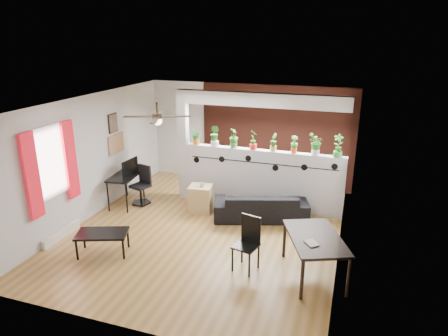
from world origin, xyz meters
TOP-DOWN VIEW (x-y plane):
  - room_shell at (0.00, 0.00)m, footprint 6.30×7.10m
  - partition_wall at (0.80, 1.50)m, footprint 3.60×0.18m
  - ceiling_header at (0.80, 1.50)m, footprint 3.60×0.18m
  - pier_column at (-1.11, 1.50)m, footprint 0.22×0.20m
  - brick_panel at (0.80, 2.97)m, footprint 3.90×0.05m
  - vine_decal at (0.80, 1.40)m, footprint 3.31×0.01m
  - window_assembly at (-2.56, -1.20)m, footprint 0.09×1.30m
  - baseboard_heater at (-2.54, -1.20)m, footprint 0.08×1.00m
  - corkboard at (-2.58, 0.95)m, footprint 0.03×0.60m
  - framed_art at (-2.58, 0.90)m, footprint 0.03×0.34m
  - ceiling_fan at (-0.80, -0.30)m, footprint 1.19×1.19m
  - potted_plant_0 at (-0.78, 1.50)m, footprint 0.20×0.24m
  - potted_plant_1 at (-0.33, 1.50)m, footprint 0.31×0.28m
  - potted_plant_2 at (0.12, 1.50)m, footprint 0.25×0.28m
  - potted_plant_3 at (0.57, 1.50)m, footprint 0.30×0.30m
  - potted_plant_4 at (1.03, 1.50)m, footprint 0.18×0.22m
  - potted_plant_5 at (1.48, 1.50)m, footprint 0.23×0.22m
  - potted_plant_6 at (1.93, 1.50)m, footprint 0.26×0.29m
  - potted_plant_7 at (2.38, 1.50)m, footprint 0.27×0.22m
  - sofa at (0.92, 0.91)m, footprint 2.03×1.29m
  - cube_shelf at (-0.44, 0.83)m, footprint 0.55×0.50m
  - cup at (-0.39, 0.83)m, footprint 0.14×0.14m
  - computer_desk at (-2.21, 0.66)m, footprint 0.63×1.05m
  - monitor at (-2.21, 0.81)m, footprint 0.32×0.08m
  - office_chair at (-1.88, 0.81)m, footprint 0.47×0.47m
  - dining_table at (2.24, -0.93)m, footprint 1.22×1.50m
  - book at (2.14, -1.23)m, footprint 0.27×0.28m
  - folding_chair at (1.17, -1.05)m, footprint 0.46×0.46m
  - coffee_table at (-1.43, -1.43)m, footprint 1.01×0.77m

SIDE VIEW (x-z plane):
  - baseboard_heater at x=-2.54m, z-range 0.00..0.18m
  - sofa at x=0.92m, z-range 0.00..0.56m
  - cube_shelf at x=-0.44m, z-range 0.00..0.60m
  - coffee_table at x=-1.43m, z-range 0.16..0.58m
  - office_chair at x=-1.88m, z-range -0.05..0.84m
  - folding_chair at x=1.17m, z-range 0.08..1.02m
  - dining_table at x=2.24m, z-range 0.28..0.99m
  - cup at x=-0.39m, z-range 0.60..0.69m
  - computer_desk at x=-2.21m, z-range 0.29..1.02m
  - partition_wall at x=0.80m, z-range 0.00..1.35m
  - book at x=2.14m, z-range 0.71..0.73m
  - monitor at x=-2.21m, z-range 0.72..0.90m
  - vine_decal at x=0.80m, z-range 0.93..1.23m
  - room_shell at x=0.00m, z-range -0.15..2.75m
  - pier_column at x=-1.11m, z-range 0.00..2.60m
  - brick_panel at x=0.80m, z-range 0.00..2.60m
  - corkboard at x=-2.58m, z-range 1.12..1.58m
  - window_assembly at x=-2.56m, z-range 0.73..2.28m
  - potted_plant_5 at x=1.48m, z-range 1.36..1.74m
  - potted_plant_4 at x=1.03m, z-range 1.36..1.76m
  - potted_plant_0 at x=-0.78m, z-range 1.36..1.77m
  - potted_plant_2 at x=0.12m, z-range 1.36..1.80m
  - potted_plant_3 at x=0.57m, z-range 1.36..1.81m
  - potted_plant_6 at x=1.93m, z-range 1.36..1.82m
  - potted_plant_1 at x=-0.33m, z-range 1.36..1.84m
  - potted_plant_7 at x=2.38m, z-range 1.36..1.85m
  - framed_art at x=-2.58m, z-range 1.63..2.07m
  - ceiling_fan at x=-0.80m, z-range 2.10..2.53m
  - ceiling_header at x=0.80m, z-range 2.30..2.60m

